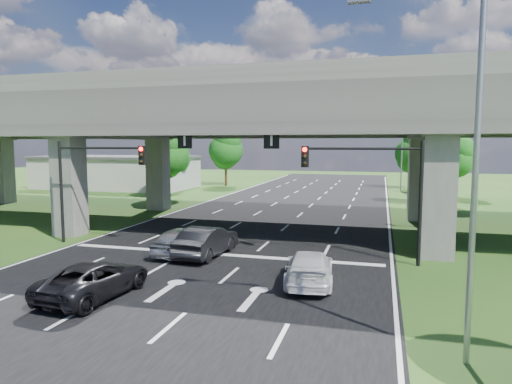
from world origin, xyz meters
The scene contains 19 objects.
ground centered at (0.00, 0.00, 0.00)m, with size 160.00×160.00×0.00m, color #1B4014.
road centered at (0.00, 10.00, 0.01)m, with size 18.00×120.00×0.03m, color black.
overpass centered at (0.00, 12.00, 7.92)m, with size 80.00×15.00×10.00m.
warehouse centered at (-26.00, 35.00, 2.00)m, with size 20.00×10.00×4.00m, color #9E9E99.
signal_right centered at (7.82, 3.94, 4.19)m, with size 5.76×0.54×6.00m.
signal_left centered at (-7.82, 3.94, 4.19)m, with size 5.76×0.54×6.00m.
streetlight_near centered at (10.10, -6.00, 5.85)m, with size 3.38×0.25×10.00m.
streetlight_far centered at (10.10, 24.00, 5.85)m, with size 3.38×0.25×10.00m.
streetlight_beyond centered at (10.10, 40.00, 5.85)m, with size 3.38×0.25×10.00m.
tree_left_near centered at (-13.95, 26.00, 4.82)m, with size 4.50×4.50×7.80m.
tree_left_mid centered at (-16.95, 34.00, 4.17)m, with size 3.91×3.90×6.76m.
tree_left_far centered at (-12.95, 42.00, 5.14)m, with size 4.80×4.80×8.32m.
tree_right_near centered at (13.05, 28.00, 4.50)m, with size 4.20×4.20×7.28m.
tree_right_mid centered at (16.05, 36.00, 4.17)m, with size 3.91×3.90×6.76m.
tree_right_far centered at (12.05, 44.00, 4.82)m, with size 4.50×4.50×7.80m.
car_silver centered at (-1.80, 3.00, 0.77)m, with size 1.75×4.35×1.48m, color #B1B5BA.
car_dark centered at (-0.46, 3.00, 0.81)m, with size 1.65×4.74×1.56m, color black.
car_white centered at (5.40, -0.25, 0.71)m, with size 1.90×4.67×1.36m, color silver.
car_trailing centered at (-2.20, -4.09, 0.70)m, with size 2.24×4.85×1.35m, color black.
Camera 1 is at (8.20, -18.69, 5.81)m, focal length 32.00 mm.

